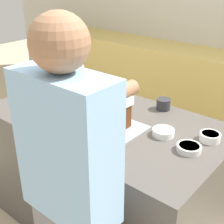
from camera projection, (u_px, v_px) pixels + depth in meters
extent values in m
plane|color=#C6B28E|center=(106.00, 221.00, 2.44)|extent=(12.00, 12.00, 0.00)
cube|color=#DBBC60|center=(216.00, 95.00, 3.57)|extent=(6.00, 0.60, 0.93)
cube|color=#514C47|center=(105.00, 174.00, 2.25)|extent=(1.59, 0.90, 0.91)
cube|color=#9E9EA8|center=(114.00, 126.00, 1.94)|extent=(0.37, 0.27, 0.01)
cube|color=#5B2D14|center=(114.00, 115.00, 1.90)|extent=(0.18, 0.12, 0.15)
cube|color=white|center=(114.00, 100.00, 1.86)|extent=(0.20, 0.14, 0.05)
cylinder|color=#5B2D14|center=(123.00, 92.00, 1.82)|extent=(0.02, 0.02, 0.06)
cone|color=silver|center=(82.00, 76.00, 2.30)|extent=(0.14, 0.14, 0.34)
cylinder|color=white|center=(97.00, 100.00, 2.27)|extent=(0.12, 0.12, 0.04)
cylinder|color=#4770DB|center=(97.00, 98.00, 2.26)|extent=(0.10, 0.10, 0.01)
cylinder|color=white|center=(163.00, 132.00, 1.83)|extent=(0.13, 0.13, 0.04)
cylinder|color=red|center=(163.00, 130.00, 1.82)|extent=(0.11, 0.11, 0.01)
cylinder|color=white|center=(210.00, 137.00, 1.77)|extent=(0.12, 0.12, 0.05)
cylinder|color=orange|center=(210.00, 134.00, 1.77)|extent=(0.10, 0.10, 0.01)
cylinder|color=silver|center=(189.00, 148.00, 1.68)|extent=(0.13, 0.13, 0.04)
cylinder|color=orange|center=(189.00, 146.00, 1.67)|extent=(0.11, 0.11, 0.01)
cylinder|color=#2D2D33|center=(163.00, 104.00, 2.15)|extent=(0.10, 0.10, 0.08)
cube|color=#8CB7E0|center=(67.00, 149.00, 1.27)|extent=(0.44, 0.20, 0.65)
sphere|color=#996B4C|center=(59.00, 43.00, 1.08)|extent=(0.22, 0.22, 0.22)
cylinder|color=#996B4C|center=(103.00, 101.00, 1.36)|extent=(0.07, 0.44, 0.07)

